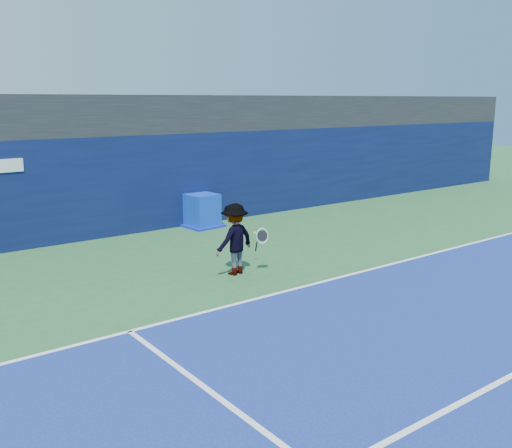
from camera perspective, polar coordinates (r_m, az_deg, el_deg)
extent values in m
plane|color=#295C30|center=(11.47, 18.20, -9.02)|extent=(80.00, 80.00, 0.00)
cube|color=white|center=(13.28, 7.55, -5.52)|extent=(24.00, 0.10, 0.01)
cube|color=black|center=(19.63, -10.05, 10.82)|extent=(36.00, 3.00, 1.20)
cube|color=#0B143E|center=(18.91, -8.43, 4.43)|extent=(36.00, 1.00, 3.00)
cube|color=#0D34B7|center=(18.58, -5.40, 1.36)|extent=(0.98, 0.98, 1.07)
cube|color=#0C1FB5|center=(18.68, -5.37, -0.15)|extent=(1.22, 1.22, 0.07)
imported|color=silver|center=(13.41, -2.16, -1.52)|extent=(1.19, 0.82, 1.70)
cylinder|color=black|center=(13.51, 0.03, -2.27)|extent=(0.08, 0.15, 0.27)
torus|color=white|center=(13.50, 0.63, -1.19)|extent=(0.31, 0.18, 0.30)
cylinder|color=black|center=(13.50, 0.63, -1.19)|extent=(0.26, 0.14, 0.26)
sphere|color=#B2DB18|center=(14.22, -0.12, -0.90)|extent=(0.07, 0.07, 0.07)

